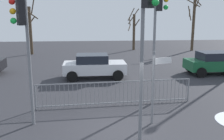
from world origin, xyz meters
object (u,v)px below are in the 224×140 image
object	(u,v)px
car_white_far	(94,66)
bare_tree_right	(30,28)
car_green_near	(215,62)
traffic_light_foreground_right	(147,21)
traffic_light_foreground_left	(158,20)
traffic_light_mid_right	(23,32)
bare_tree_left	(134,30)
direction_sign_post	(155,84)
bare_tree_centre	(193,23)

from	to	relation	value
car_white_far	bare_tree_right	bearing A→B (deg)	119.88
car_green_near	car_white_far	world-z (taller)	same
traffic_light_foreground_right	traffic_light_foreground_left	size ratio (longest dim) A/B	1.01
traffic_light_foreground_right	car_white_far	world-z (taller)	traffic_light_foreground_right
traffic_light_foreground_right	car_white_far	size ratio (longest dim) A/B	1.32
traffic_light_mid_right	car_green_near	world-z (taller)	traffic_light_mid_right
car_green_near	bare_tree_left	distance (m)	12.61
traffic_light_foreground_left	direction_sign_post	distance (m)	3.01
traffic_light_foreground_right	traffic_light_mid_right	size ratio (longest dim) A/B	1.12
car_white_far	traffic_light_foreground_right	bearing A→B (deg)	-81.46
traffic_light_foreground_left	direction_sign_post	bearing A→B (deg)	-4.52
traffic_light_mid_right	direction_sign_post	size ratio (longest dim) A/B	1.72
traffic_light_foreground_right	car_white_far	distance (m)	8.93
direction_sign_post	car_green_near	xyz separation A→B (m)	(5.92, 7.34, -0.72)
bare_tree_right	car_white_far	bearing A→B (deg)	-59.38
direction_sign_post	bare_tree_right	size ratio (longest dim) A/B	0.50
car_white_far	bare_tree_centre	world-z (taller)	bare_tree_centre
direction_sign_post	bare_tree_centre	xyz separation A→B (m)	(8.79, 18.28, 1.49)
traffic_light_foreground_right	car_green_near	bearing A→B (deg)	-166.65
traffic_light_foreground_left	bare_tree_centre	bearing A→B (deg)	165.02
traffic_light_foreground_left	traffic_light_mid_right	xyz separation A→B (m)	(-5.04, -1.79, -0.34)
bare_tree_centre	bare_tree_left	bearing A→B (deg)	169.70
traffic_light_mid_right	bare_tree_centre	world-z (taller)	bare_tree_centre
traffic_light_foreground_right	bare_tree_right	xyz separation A→B (m)	(-7.33, 18.41, -1.09)
direction_sign_post	bare_tree_centre	size ratio (longest dim) A/B	0.48
traffic_light_foreground_left	bare_tree_right	bearing A→B (deg)	-138.55
traffic_light_mid_right	bare_tree_centre	distance (m)	22.40
traffic_light_foreground_right	bare_tree_centre	distance (m)	21.80
traffic_light_foreground_left	bare_tree_centre	xyz separation A→B (m)	(8.21, 16.27, -0.67)
bare_tree_right	traffic_light_mid_right	bearing A→B (deg)	-78.15
car_green_near	car_white_far	bearing A→B (deg)	-179.23
traffic_light_foreground_right	traffic_light_foreground_left	world-z (taller)	traffic_light_foreground_right
direction_sign_post	car_white_far	size ratio (longest dim) A/B	0.69
car_white_far	bare_tree_left	xyz separation A→B (m)	(4.58, 12.44, 1.42)
bare_tree_right	traffic_light_foreground_left	bearing A→B (deg)	-60.33
traffic_light_mid_right	car_white_far	world-z (taller)	traffic_light_mid_right
direction_sign_post	car_green_near	size ratio (longest dim) A/B	0.68
bare_tree_left	bare_tree_right	bearing A→B (deg)	-167.39
car_white_far	bare_tree_left	size ratio (longest dim) A/B	0.84
bare_tree_left	bare_tree_centre	world-z (taller)	bare_tree_centre
car_green_near	direction_sign_post	bearing A→B (deg)	-130.79
bare_tree_centre	traffic_light_foreground_left	bearing A→B (deg)	-116.76
car_green_near	traffic_light_mid_right	bearing A→B (deg)	-147.40
car_white_far	car_green_near	bearing A→B (deg)	1.93
traffic_light_mid_right	direction_sign_post	world-z (taller)	traffic_light_mid_right
car_white_far	bare_tree_left	distance (m)	13.33
bare_tree_left	bare_tree_centre	distance (m)	6.38
bare_tree_centre	direction_sign_post	bearing A→B (deg)	-115.68
car_green_near	bare_tree_right	distance (m)	17.06
traffic_light_foreground_left	bare_tree_left	bearing A→B (deg)	-174.69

